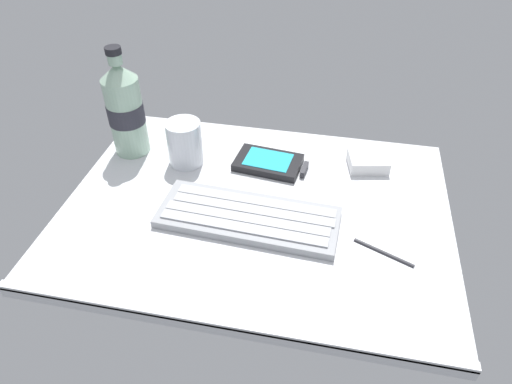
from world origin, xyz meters
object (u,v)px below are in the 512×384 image
(keyboard, at_px, (248,217))
(stylus_pen, at_px, (384,252))
(handheld_device, at_px, (272,163))
(juice_cup, at_px, (185,145))
(charger_block, at_px, (368,162))
(water_bottle, at_px, (125,109))

(keyboard, relative_size, stylus_pen, 3.11)
(handheld_device, bearing_deg, juice_cup, -173.59)
(juice_cup, bearing_deg, charger_block, 8.46)
(water_bottle, height_order, charger_block, water_bottle)
(handheld_device, xyz_separation_m, water_bottle, (-0.27, -0.00, 0.08))
(juice_cup, bearing_deg, water_bottle, 171.29)
(handheld_device, relative_size, charger_block, 1.91)
(keyboard, distance_m, juice_cup, 0.20)
(keyboard, relative_size, water_bottle, 1.42)
(charger_block, distance_m, stylus_pen, 0.22)
(juice_cup, relative_size, water_bottle, 0.41)
(keyboard, distance_m, stylus_pen, 0.22)
(keyboard, xyz_separation_m, handheld_device, (0.01, 0.15, -0.00))
(water_bottle, bearing_deg, keyboard, -30.18)
(handheld_device, relative_size, stylus_pen, 1.41)
(juice_cup, bearing_deg, handheld_device, 6.41)
(juice_cup, relative_size, charger_block, 1.21)
(juice_cup, bearing_deg, stylus_pen, -24.48)
(juice_cup, relative_size, stylus_pen, 0.89)
(keyboard, bearing_deg, stylus_pen, -7.90)
(juice_cup, xyz_separation_m, charger_block, (0.33, 0.05, -0.03))
(keyboard, bearing_deg, handheld_device, 85.57)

